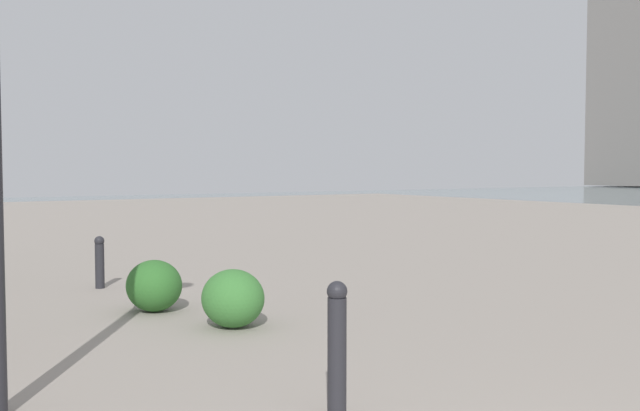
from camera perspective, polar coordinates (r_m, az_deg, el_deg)
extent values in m
cylinder|color=#232328|center=(4.48, 1.40, -12.44)|extent=(0.12, 0.12, 0.78)
sphere|color=#232328|center=(4.38, 1.40, -7.02)|extent=(0.13, 0.13, 0.13)
cylinder|color=#232328|center=(9.75, -17.54, -4.74)|extent=(0.12, 0.12, 0.59)
sphere|color=#232328|center=(9.72, -17.57, -2.78)|extent=(0.13, 0.13, 0.13)
ellipsoid|color=#387533|center=(7.09, -7.12, -7.53)|extent=(0.69, 0.62, 0.58)
ellipsoid|color=#2D6628|center=(8.03, -13.39, -6.39)|extent=(0.67, 0.61, 0.57)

